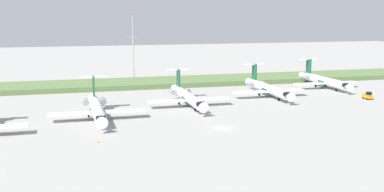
# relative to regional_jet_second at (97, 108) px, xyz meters

# --- Properties ---
(ground_plane) EXTENTS (500.00, 500.00, 0.00)m
(ground_plane) POSITION_rel_regional_jet_second_xyz_m (26.03, 12.98, -2.54)
(ground_plane) COLOR #9E9B96
(grass_berm) EXTENTS (320.00, 20.00, 1.68)m
(grass_berm) POSITION_rel_regional_jet_second_xyz_m (26.03, 49.33, -1.70)
(grass_berm) COLOR #597542
(grass_berm) RESTS_ON ground
(regional_jet_second) EXTENTS (22.81, 31.00, 9.00)m
(regional_jet_second) POSITION_rel_regional_jet_second_xyz_m (0.00, 0.00, 0.00)
(regional_jet_second) COLOR white
(regional_jet_second) RESTS_ON ground
(regional_jet_third) EXTENTS (22.81, 31.00, 9.00)m
(regional_jet_third) POSITION_rel_regional_jet_second_xyz_m (25.26, 9.80, 0.00)
(regional_jet_third) COLOR white
(regional_jet_third) RESTS_ON ground
(regional_jet_fourth) EXTENTS (22.81, 31.00, 9.00)m
(regional_jet_fourth) POSITION_rel_regional_jet_second_xyz_m (52.70, 17.29, 0.00)
(regional_jet_fourth) COLOR white
(regional_jet_fourth) RESTS_ON ground
(regional_jet_fifth) EXTENTS (22.81, 31.00, 9.00)m
(regional_jet_fifth) POSITION_rel_regional_jet_second_xyz_m (78.44, 27.89, 0.00)
(regional_jet_fifth) COLOR white
(regional_jet_fifth) RESTS_ON ground
(antenna_mast) EXTENTS (4.40, 0.50, 25.30)m
(antenna_mast) POSITION_rel_regional_jet_second_xyz_m (17.96, 62.21, 7.93)
(antenna_mast) COLOR #B2B2B7
(antenna_mast) RESTS_ON ground
(baggage_tug) EXTENTS (1.72, 3.20, 2.30)m
(baggage_tug) POSITION_rel_regional_jet_second_xyz_m (79.50, 4.93, -1.53)
(baggage_tug) COLOR orange
(baggage_tug) RESTS_ON ground
(safety_cone_front_marker) EXTENTS (0.44, 0.44, 0.55)m
(safety_cone_front_marker) POSITION_rel_regional_jet_second_xyz_m (-1.29, -21.89, -2.26)
(safety_cone_front_marker) COLOR orange
(safety_cone_front_marker) RESTS_ON ground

